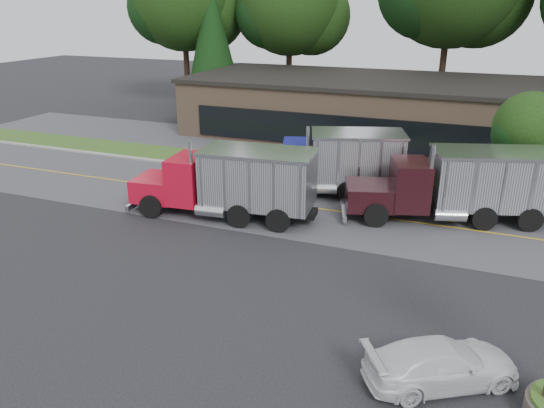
% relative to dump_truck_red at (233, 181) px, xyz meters
% --- Properties ---
extents(ground, '(140.00, 140.00, 0.00)m').
position_rel_dump_truck_red_xyz_m(ground, '(2.79, -6.53, -1.81)').
color(ground, '#313136').
rests_on(ground, ground).
extents(road, '(60.00, 8.00, 0.02)m').
position_rel_dump_truck_red_xyz_m(road, '(2.79, 2.47, -1.81)').
color(road, slate).
rests_on(road, ground).
extents(center_line, '(60.00, 0.12, 0.01)m').
position_rel_dump_truck_red_xyz_m(center_line, '(2.79, 2.47, -1.81)').
color(center_line, gold).
rests_on(center_line, ground).
extents(curb, '(60.00, 0.30, 0.12)m').
position_rel_dump_truck_red_xyz_m(curb, '(2.79, 6.67, -1.81)').
color(curb, '#9E9E99').
rests_on(curb, ground).
extents(grass_verge, '(60.00, 3.40, 0.03)m').
position_rel_dump_truck_red_xyz_m(grass_verge, '(2.79, 8.47, -1.81)').
color(grass_verge, '#2C4D1A').
rests_on(grass_verge, ground).
extents(far_parking, '(60.00, 7.00, 0.02)m').
position_rel_dump_truck_red_xyz_m(far_parking, '(2.79, 13.47, -1.81)').
color(far_parking, slate).
rests_on(far_parking, ground).
extents(strip_mall, '(32.00, 12.00, 4.00)m').
position_rel_dump_truck_red_xyz_m(strip_mall, '(4.79, 19.47, 0.19)').
color(strip_mall, '#8C6D56').
rests_on(strip_mall, ground).
extents(tree_far_a, '(10.60, 9.98, 15.12)m').
position_rel_dump_truck_red_xyz_m(tree_far_a, '(-17.05, 25.60, 7.84)').
color(tree_far_a, '#382619').
rests_on(tree_far_a, ground).
extents(tree_far_b, '(10.09, 9.50, 14.39)m').
position_rel_dump_truck_red_xyz_m(tree_far_b, '(-7.06, 27.60, 7.38)').
color(tree_far_b, '#382619').
rests_on(tree_far_b, ground).
extents(evergreen_left, '(5.30, 5.30, 12.04)m').
position_rel_dump_truck_red_xyz_m(evergreen_left, '(-13.21, 23.47, 4.81)').
color(evergreen_left, '#382619').
rests_on(evergreen_left, ground).
extents(tree_verge, '(3.84, 3.61, 5.47)m').
position_rel_dump_truck_red_xyz_m(tree_verge, '(12.84, 8.52, 1.67)').
color(tree_verge, '#382619').
rests_on(tree_verge, ground).
extents(dump_truck_red, '(9.06, 3.46, 3.36)m').
position_rel_dump_truck_red_xyz_m(dump_truck_red, '(0.00, 0.00, 0.00)').
color(dump_truck_red, black).
rests_on(dump_truck_red, ground).
extents(dump_truck_blue, '(8.43, 4.85, 3.36)m').
position_rel_dump_truck_red_xyz_m(dump_truck_blue, '(3.58, 4.99, -0.00)').
color(dump_truck_blue, black).
rests_on(dump_truck_blue, ground).
extents(dump_truck_maroon, '(9.84, 5.21, 3.36)m').
position_rel_dump_truck_red_xyz_m(dump_truck_maroon, '(10.10, 3.61, 0.00)').
color(dump_truck_maroon, black).
rests_on(dump_truck_maroon, ground).
extents(rally_car, '(4.46, 3.70, 1.22)m').
position_rel_dump_truck_red_xyz_m(rally_car, '(10.29, -8.68, -1.20)').
color(rally_car, white).
rests_on(rally_car, ground).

